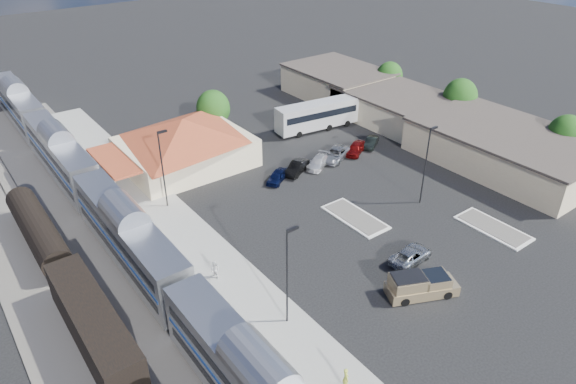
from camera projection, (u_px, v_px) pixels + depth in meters
ground at (339, 240)px, 51.10m from camera, size 280.00×280.00×0.00m
railbed at (104, 280)px, 45.73m from camera, size 16.00×100.00×0.12m
platform at (204, 254)px, 49.00m from camera, size 5.50×92.00×0.18m
passenger_train at (129, 240)px, 46.17m from camera, size 3.00×104.00×5.55m
freight_cars at (94, 328)px, 38.11m from camera, size 2.80×46.00×4.00m
station_depot at (184, 142)px, 63.79m from camera, size 18.35×12.24×6.20m
buildings_east at (419, 114)px, 74.37m from camera, size 14.40×51.40×4.80m
traffic_island_south at (355, 217)px, 54.51m from camera, size 3.30×7.50×0.21m
traffic_island_north at (493, 228)px, 52.77m from camera, size 3.30×7.50×0.21m
lamp_plat_s at (288, 269)px, 38.62m from camera, size 1.08×0.25×9.00m
lamp_plat_n at (163, 164)px, 53.86m from camera, size 1.08×0.25×9.00m
lamp_lot at (427, 159)px, 54.70m from camera, size 1.08×0.25×9.00m
tree_east_a at (566, 134)px, 64.00m from camera, size 4.56×4.56×6.42m
tree_east_b at (460, 97)px, 74.92m from camera, size 4.94×4.94×6.96m
tree_east_c at (389, 76)px, 84.84m from camera, size 4.41×4.41×6.21m
tree_depot at (213, 108)px, 71.42m from camera, size 4.71×4.71×6.63m
pickup_truck at (422, 285)px, 43.65m from camera, size 6.42×4.52×2.09m
suv at (411, 255)px, 47.81m from camera, size 5.09×2.78×1.35m
coach_bus at (317, 114)px, 74.03m from camera, size 12.94×4.38×4.07m
person_a at (346, 378)px, 35.20m from camera, size 0.63×0.75×1.75m
person_b at (215, 270)px, 45.29m from camera, size 0.88×1.01×1.78m
parked_car_a at (277, 176)px, 61.21m from camera, size 4.12×3.37×1.32m
parked_car_b at (297, 168)px, 63.04m from camera, size 4.65×3.41×1.46m
parked_car_c at (318, 162)px, 64.53m from camera, size 4.88×3.78×1.32m
parked_car_d at (336, 154)px, 66.35m from camera, size 5.85×4.45×1.48m
parked_car_e at (356, 148)px, 67.80m from camera, size 4.63×3.65×1.48m
parked_car_f at (371, 142)px, 69.72m from camera, size 4.06×3.24×1.29m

